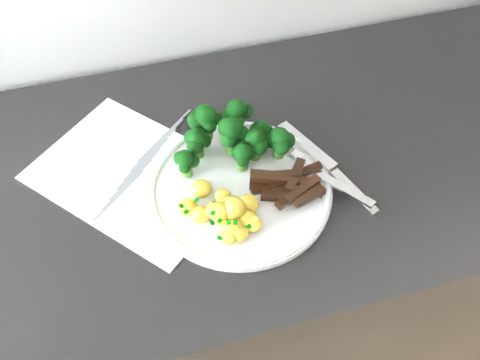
# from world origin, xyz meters

# --- Properties ---
(counter) EXTENTS (2.31, 0.58, 0.87)m
(counter) POSITION_xyz_m (-0.11, 1.68, 0.43)
(counter) COLOR black
(counter) RESTS_ON ground
(recipe_paper) EXTENTS (0.37, 0.38, 0.00)m
(recipe_paper) POSITION_xyz_m (-0.17, 1.72, 0.87)
(recipe_paper) COLOR white
(recipe_paper) RESTS_ON counter
(plate) EXTENTS (0.29, 0.29, 0.02)m
(plate) POSITION_xyz_m (-0.02, 1.64, 0.87)
(plate) COLOR white
(plate) RESTS_ON counter
(broccoli) EXTENTS (0.19, 0.12, 0.08)m
(broccoli) POSITION_xyz_m (-0.01, 1.71, 0.92)
(broccoli) COLOR #396D21
(broccoli) RESTS_ON plate
(potatoes) EXTENTS (0.12, 0.12, 0.05)m
(potatoes) POSITION_xyz_m (-0.05, 1.59, 0.89)
(potatoes) COLOR #E5D64F
(potatoes) RESTS_ON plate
(beef_strips) EXTENTS (0.12, 0.09, 0.03)m
(beef_strips) POSITION_xyz_m (0.05, 1.61, 0.89)
(beef_strips) COLOR black
(beef_strips) RESTS_ON plate
(fork) EXTENTS (0.12, 0.18, 0.02)m
(fork) POSITION_xyz_m (0.11, 1.62, 0.88)
(fork) COLOR silver
(fork) RESTS_ON plate
(knife) EXTENTS (0.10, 0.22, 0.02)m
(knife) POSITION_xyz_m (0.14, 1.62, 0.87)
(knife) COLOR silver
(knife) RESTS_ON plate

